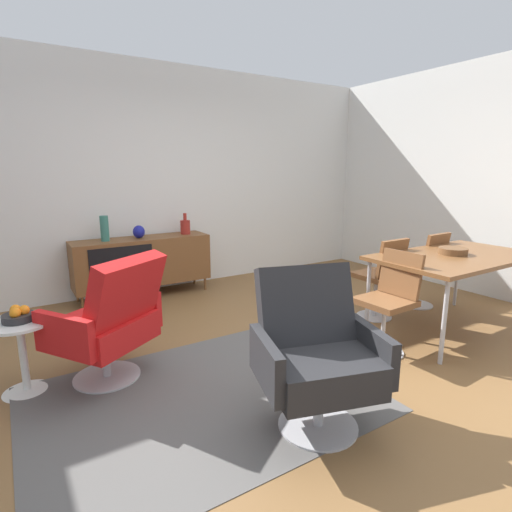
# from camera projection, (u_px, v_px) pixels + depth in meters

# --- Properties ---
(ground_plane) EXTENTS (8.32, 8.32, 0.00)m
(ground_plane) POSITION_uv_depth(u_px,v_px,m) (279.00, 360.00, 3.27)
(ground_plane) COLOR brown
(wall_back) EXTENTS (6.80, 0.12, 2.80)m
(wall_back) POSITION_uv_depth(u_px,v_px,m) (163.00, 179.00, 5.12)
(wall_back) COLOR silver
(wall_back) RESTS_ON ground_plane
(wall_right) EXTENTS (0.12, 5.60, 2.80)m
(wall_right) POSITION_uv_depth(u_px,v_px,m) (506.00, 180.00, 4.64)
(wall_right) COLOR silver
(wall_right) RESTS_ON ground_plane
(sideboard) EXTENTS (1.60, 0.45, 0.72)m
(sideboard) POSITION_uv_depth(u_px,v_px,m) (143.00, 261.00, 4.86)
(sideboard) COLOR brown
(sideboard) RESTS_ON ground_plane
(vase_cobalt) EXTENTS (0.09, 0.09, 0.29)m
(vase_cobalt) POSITION_uv_depth(u_px,v_px,m) (105.00, 229.00, 4.56)
(vase_cobalt) COLOR #337266
(vase_cobalt) RESTS_ON sideboard
(vase_sculptural_dark) EXTENTS (0.12, 0.12, 0.26)m
(vase_sculptural_dark) POSITION_uv_depth(u_px,v_px,m) (185.00, 227.00, 5.08)
(vase_sculptural_dark) COLOR maroon
(vase_sculptural_dark) RESTS_ON sideboard
(vase_ceramic_small) EXTENTS (0.14, 0.14, 0.15)m
(vase_ceramic_small) POSITION_uv_depth(u_px,v_px,m) (139.00, 232.00, 4.78)
(vase_ceramic_small) COLOR navy
(vase_ceramic_small) RESTS_ON sideboard
(dining_table) EXTENTS (1.60, 0.90, 0.74)m
(dining_table) POSITION_uv_depth(u_px,v_px,m) (456.00, 259.00, 3.76)
(dining_table) COLOR brown
(dining_table) RESTS_ON ground_plane
(wooden_bowl_on_table) EXTENTS (0.26, 0.26, 0.06)m
(wooden_bowl_on_table) POSITION_uv_depth(u_px,v_px,m) (453.00, 251.00, 3.78)
(wooden_bowl_on_table) COLOR brown
(wooden_bowl_on_table) RESTS_ON dining_table
(dining_chair_near_window) EXTENTS (0.44, 0.42, 0.86)m
(dining_chair_near_window) POSITION_uv_depth(u_px,v_px,m) (390.00, 298.00, 3.35)
(dining_chair_near_window) COLOR brown
(dining_chair_near_window) RESTS_ON ground_plane
(dining_chair_back_left) EXTENTS (0.41, 0.43, 0.86)m
(dining_chair_back_left) POSITION_uv_depth(u_px,v_px,m) (381.00, 275.00, 4.09)
(dining_chair_back_left) COLOR brown
(dining_chair_back_left) RESTS_ON ground_plane
(dining_chair_back_right) EXTENTS (0.42, 0.44, 0.86)m
(dining_chair_back_right) POSITION_uv_depth(u_px,v_px,m) (425.00, 266.00, 4.46)
(dining_chair_back_right) COLOR brown
(dining_chair_back_right) RESTS_ON ground_plane
(lounge_chair_red) EXTENTS (0.89, 0.88, 0.95)m
(lounge_chair_red) POSITION_uv_depth(u_px,v_px,m) (110.00, 320.00, 2.87)
(lounge_chair_red) COLOR red
(lounge_chair_red) RESTS_ON ground_plane
(armchair_black_shell) EXTENTS (0.84, 0.80, 0.95)m
(armchair_black_shell) POSITION_uv_depth(u_px,v_px,m) (316.00, 350.00, 2.39)
(armchair_black_shell) COLOR #262628
(armchair_black_shell) RESTS_ON ground_plane
(side_table_round) EXTENTS (0.44, 0.44, 0.52)m
(side_table_round) POSITION_uv_depth(u_px,v_px,m) (22.00, 348.00, 2.75)
(side_table_round) COLOR white
(side_table_round) RESTS_ON ground_plane
(fruit_bowl) EXTENTS (0.20, 0.20, 0.11)m
(fruit_bowl) POSITION_uv_depth(u_px,v_px,m) (18.00, 315.00, 2.70)
(fruit_bowl) COLOR #262628
(fruit_bowl) RESTS_ON side_table_round
(area_rug) EXTENTS (2.20, 1.70, 0.01)m
(area_rug) POSITION_uv_depth(u_px,v_px,m) (201.00, 399.00, 2.71)
(area_rug) COLOR #595654
(area_rug) RESTS_ON ground_plane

